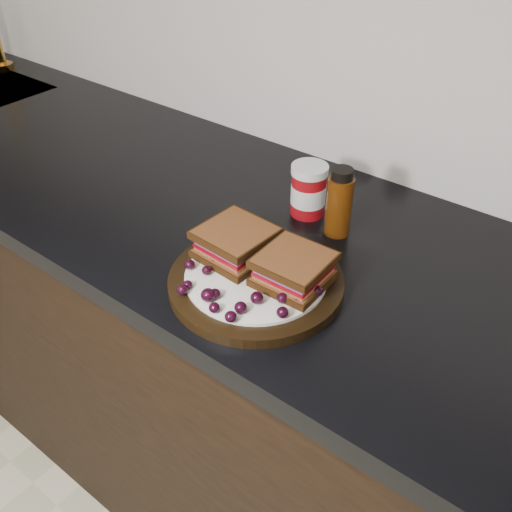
{
  "coord_description": "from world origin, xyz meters",
  "views": [
    {
      "loc": [
        0.61,
        1.01,
        1.49
      ],
      "look_at": [
        0.18,
        1.56,
        0.96
      ],
      "focal_mm": 40.0,
      "sensor_mm": 36.0,
      "label": 1
    }
  ],
  "objects_px": {
    "plate": "(256,282)",
    "oil_bottle": "(339,202)",
    "condiment_jar": "(309,190)",
    "sandwich_left": "(236,243)"
  },
  "relations": [
    {
      "from": "plate",
      "to": "oil_bottle",
      "type": "distance_m",
      "value": 0.22
    },
    {
      "from": "plate",
      "to": "condiment_jar",
      "type": "distance_m",
      "value": 0.24
    },
    {
      "from": "sandwich_left",
      "to": "oil_bottle",
      "type": "bearing_deg",
      "value": 70.88
    },
    {
      "from": "condiment_jar",
      "to": "oil_bottle",
      "type": "relative_size",
      "value": 0.78
    },
    {
      "from": "plate",
      "to": "oil_bottle",
      "type": "relative_size",
      "value": 2.18
    },
    {
      "from": "sandwich_left",
      "to": "oil_bottle",
      "type": "relative_size",
      "value": 0.86
    },
    {
      "from": "sandwich_left",
      "to": "condiment_jar",
      "type": "height_order",
      "value": "condiment_jar"
    },
    {
      "from": "plate",
      "to": "condiment_jar",
      "type": "xyz_separation_m",
      "value": [
        -0.06,
        0.23,
        0.04
      ]
    },
    {
      "from": "sandwich_left",
      "to": "oil_bottle",
      "type": "height_order",
      "value": "oil_bottle"
    },
    {
      "from": "oil_bottle",
      "to": "condiment_jar",
      "type": "bearing_deg",
      "value": 164.68
    }
  ]
}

